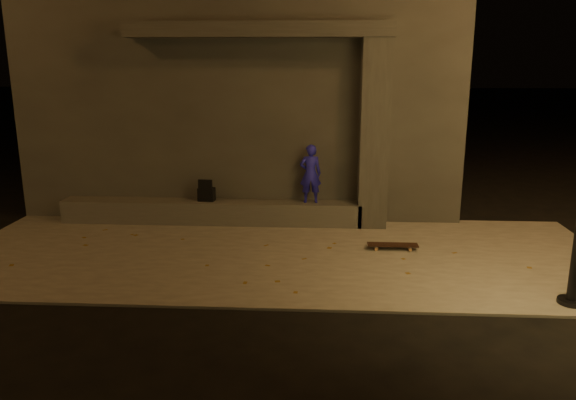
# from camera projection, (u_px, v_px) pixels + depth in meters

# --- Properties ---
(ground) EXTENTS (120.00, 120.00, 0.00)m
(ground) POSITION_uv_depth(u_px,v_px,m) (268.00, 304.00, 7.65)
(ground) COLOR black
(ground) RESTS_ON ground
(sidewalk) EXTENTS (11.00, 4.40, 0.04)m
(sidewalk) POSITION_uv_depth(u_px,v_px,m) (279.00, 254.00, 9.58)
(sidewalk) COLOR #67625A
(sidewalk) RESTS_ON ground
(building) EXTENTS (9.00, 5.10, 5.22)m
(building) POSITION_uv_depth(u_px,v_px,m) (251.00, 87.00, 13.35)
(building) COLOR #3A3734
(building) RESTS_ON ground
(ledge) EXTENTS (6.00, 0.55, 0.45)m
(ledge) POSITION_uv_depth(u_px,v_px,m) (211.00, 212.00, 11.30)
(ledge) COLOR #4F4C47
(ledge) RESTS_ON sidewalk
(column) EXTENTS (0.55, 0.55, 3.60)m
(column) POSITION_uv_depth(u_px,v_px,m) (374.00, 135.00, 10.73)
(column) COLOR #3A3734
(column) RESTS_ON sidewalk
(canopy) EXTENTS (5.00, 0.70, 0.28)m
(canopy) POSITION_uv_depth(u_px,v_px,m) (259.00, 30.00, 10.43)
(canopy) COLOR #3A3734
(canopy) RESTS_ON column
(skateboarder) EXTENTS (0.44, 0.31, 1.16)m
(skateboarder) POSITION_uv_depth(u_px,v_px,m) (310.00, 174.00, 10.99)
(skateboarder) COLOR #201CBB
(skateboarder) RESTS_ON ledge
(backpack) EXTENTS (0.34, 0.24, 0.45)m
(backpack) POSITION_uv_depth(u_px,v_px,m) (207.00, 193.00, 11.21)
(backpack) COLOR black
(backpack) RESTS_ON ledge
(skateboard) EXTENTS (0.87, 0.22, 0.10)m
(skateboard) POSITION_uv_depth(u_px,v_px,m) (393.00, 245.00, 9.72)
(skateboard) COLOR black
(skateboard) RESTS_ON sidewalk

